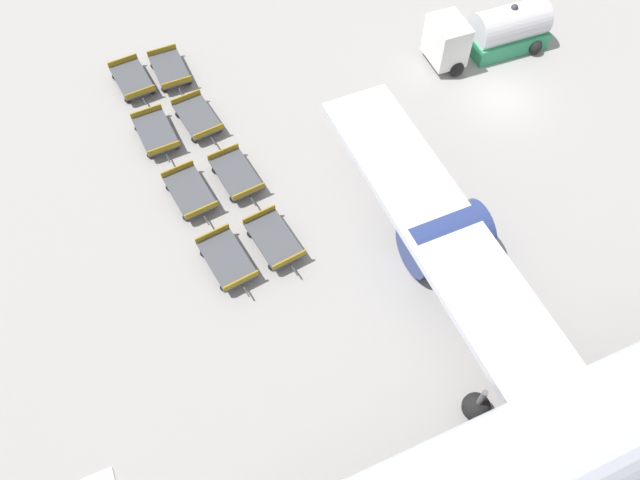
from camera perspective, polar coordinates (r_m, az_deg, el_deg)
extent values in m
plane|color=gray|center=(38.29, 16.19, 12.35)|extent=(500.00, 500.00, 0.00)
cylinder|color=silver|center=(25.68, 26.12, -14.21)|extent=(6.99, 37.40, 4.16)
cube|color=silver|center=(25.80, 22.83, -16.48)|extent=(39.02, 6.57, 0.44)
cylinder|color=navy|center=(29.49, 11.40, 0.13)|extent=(2.95, 3.99, 2.67)
cube|color=black|center=(26.31, 25.52, -14.76)|extent=(6.79, 33.70, 0.75)
cylinder|color=#56565B|center=(26.19, 14.48, -13.98)|extent=(0.24, 0.24, 1.71)
sphere|color=black|center=(26.97, 14.09, -14.59)|extent=(1.19, 1.19, 1.19)
cube|color=white|center=(38.73, 11.50, 17.44)|extent=(2.51, 1.93, 2.48)
cube|color=#2D8C5B|center=(41.48, 16.56, 17.21)|extent=(2.60, 4.80, 1.07)
cylinder|color=silver|center=(40.84, 16.95, 18.37)|extent=(2.37, 4.56, 2.23)
sphere|color=#333338|center=(40.19, 17.36, 19.60)|extent=(0.44, 0.44, 0.44)
sphere|color=black|center=(40.34, 10.74, 17.21)|extent=(0.90, 0.90, 0.90)
sphere|color=black|center=(38.87, 12.34, 15.09)|extent=(0.90, 0.90, 0.90)
sphere|color=black|center=(42.98, 17.36, 18.38)|extent=(0.90, 0.90, 0.90)
sphere|color=black|center=(41.60, 19.03, 16.39)|extent=(0.90, 0.90, 0.90)
cube|color=#424449|center=(38.76, -16.81, 13.93)|extent=(3.38, 2.26, 0.10)
cube|color=olive|center=(37.48, -16.11, 12.84)|extent=(0.37, 1.76, 0.32)
cube|color=olive|center=(39.80, -17.62, 15.38)|extent=(0.37, 1.76, 0.32)
cube|color=#333338|center=(37.41, -15.79, 12.14)|extent=(0.70, 0.18, 0.06)
sphere|color=black|center=(38.11, -17.18, 12.15)|extent=(0.36, 0.36, 0.36)
sphere|color=black|center=(38.27, -15.07, 13.03)|extent=(0.36, 0.36, 0.36)
sphere|color=black|center=(39.77, -18.22, 14.00)|extent=(0.36, 0.36, 0.36)
sphere|color=black|center=(39.92, -16.18, 14.85)|extent=(0.36, 0.36, 0.36)
cube|color=#424449|center=(35.37, -14.80, 9.53)|extent=(3.32, 2.14, 0.10)
cube|color=olive|center=(34.16, -14.08, 8.13)|extent=(0.30, 1.77, 0.32)
cube|color=olive|center=(36.32, -15.62, 11.28)|extent=(0.30, 1.77, 0.32)
cube|color=#333338|center=(34.13, -13.76, 7.34)|extent=(0.70, 0.15, 0.06)
sphere|color=black|center=(34.82, -15.27, 7.51)|extent=(0.36, 0.36, 0.36)
sphere|color=black|center=(34.93, -12.95, 8.42)|extent=(0.36, 0.36, 0.36)
sphere|color=black|center=(36.36, -16.33, 9.79)|extent=(0.36, 0.36, 0.36)
sphere|color=black|center=(36.46, -14.09, 10.66)|extent=(0.36, 0.36, 0.36)
cube|color=#424449|center=(32.25, -11.82, 4.36)|extent=(3.40, 2.32, 0.10)
cube|color=olive|center=(31.16, -10.77, 2.70)|extent=(0.41, 1.75, 0.32)
cube|color=olive|center=(33.06, -12.93, 6.37)|extent=(0.41, 1.75, 0.32)
cube|color=#333338|center=(31.19, -10.39, 1.85)|extent=(0.70, 0.19, 0.06)
sphere|color=black|center=(31.79, -12.15, 2.06)|extent=(0.36, 0.36, 0.36)
sphere|color=black|center=(31.98, -9.71, 3.18)|extent=(0.36, 0.36, 0.36)
sphere|color=black|center=(33.14, -13.63, 4.71)|extent=(0.36, 0.36, 0.36)
sphere|color=black|center=(33.33, -11.28, 5.78)|extent=(0.36, 0.36, 0.36)
cube|color=#424449|center=(29.61, -8.52, -1.71)|extent=(3.42, 2.36, 0.10)
cube|color=olive|center=(28.67, -7.23, -3.72)|extent=(0.43, 1.75, 0.32)
cube|color=olive|center=(30.27, -9.83, 0.61)|extent=(0.43, 1.75, 0.32)
cube|color=#333338|center=(28.77, -6.81, -4.63)|extent=(0.70, 0.20, 0.06)
sphere|color=black|center=(29.28, -8.80, -4.30)|extent=(0.36, 0.36, 0.36)
sphere|color=black|center=(29.49, -6.19, -3.01)|extent=(0.36, 0.36, 0.36)
sphere|color=black|center=(30.41, -10.60, -1.18)|extent=(0.36, 0.36, 0.36)
sphere|color=black|center=(30.62, -8.08, 0.03)|extent=(0.36, 0.36, 0.36)
cube|color=#424449|center=(38.87, -13.57, 14.99)|extent=(3.27, 2.05, 0.10)
cube|color=olive|center=(37.58, -12.95, 13.88)|extent=(0.24, 1.77, 0.32)
cube|color=olive|center=(39.91, -14.29, 16.49)|extent=(0.24, 1.77, 0.32)
cube|color=#333338|center=(37.51, -12.67, 13.15)|extent=(0.70, 0.12, 0.06)
sphere|color=black|center=(38.22, -14.06, 13.25)|extent=(0.36, 0.36, 0.36)
sphere|color=black|center=(38.37, -11.89, 14.00)|extent=(0.36, 0.36, 0.36)
sphere|color=black|center=(39.88, -14.98, 15.15)|extent=(0.36, 0.36, 0.36)
sphere|color=black|center=(40.02, -12.88, 15.87)|extent=(0.36, 0.36, 0.36)
cube|color=#424449|center=(35.67, -11.13, 11.01)|extent=(3.41, 2.34, 0.10)
cube|color=olive|center=(34.49, -10.14, 9.74)|extent=(0.42, 1.75, 0.32)
cube|color=olive|center=(36.60, -12.18, 12.66)|extent=(0.42, 1.75, 0.32)
cube|color=#333338|center=(34.46, -9.79, 8.97)|extent=(0.70, 0.19, 0.06)
sphere|color=black|center=(35.05, -11.41, 9.03)|extent=(0.36, 0.36, 0.36)
sphere|color=black|center=(35.34, -9.18, 10.01)|extent=(0.36, 0.36, 0.36)
sphere|color=black|center=(36.56, -12.83, 11.16)|extent=(0.36, 0.36, 0.36)
sphere|color=black|center=(36.83, -10.67, 12.09)|extent=(0.36, 0.36, 0.36)
cube|color=#424449|center=(32.59, -7.68, 6.02)|extent=(3.40, 2.31, 0.10)
cube|color=olive|center=(31.51, -6.53, 4.43)|extent=(0.40, 1.76, 0.32)
cube|color=olive|center=(33.39, -8.86, 7.99)|extent=(0.40, 1.76, 0.32)
cube|color=#333338|center=(31.55, -6.16, 3.58)|extent=(0.70, 0.19, 0.06)
sphere|color=black|center=(32.07, -7.97, 3.77)|extent=(0.36, 0.36, 0.36)
sphere|color=black|center=(32.38, -5.57, 4.85)|extent=(0.36, 0.36, 0.36)
sphere|color=black|center=(33.41, -9.59, 6.35)|extent=(0.36, 0.36, 0.36)
sphere|color=black|center=(33.70, -7.26, 7.37)|extent=(0.36, 0.36, 0.36)
cube|color=#424449|center=(29.98, -4.22, 0.11)|extent=(3.41, 2.35, 0.10)
cube|color=olive|center=(29.05, -2.81, -1.82)|extent=(0.43, 1.75, 0.32)
cube|color=olive|center=(30.61, -5.60, 2.37)|extent=(0.43, 1.75, 0.32)
cube|color=#333338|center=(29.15, -2.41, -2.72)|extent=(0.70, 0.20, 0.06)
sphere|color=black|center=(29.59, -4.44, -2.43)|extent=(0.36, 0.36, 0.36)
sphere|color=black|center=(29.92, -1.91, -1.17)|extent=(0.36, 0.36, 0.36)
sphere|color=black|center=(30.70, -6.38, 0.59)|extent=(0.36, 0.36, 0.36)
sphere|color=black|center=(31.02, -3.92, 1.77)|extent=(0.36, 0.36, 0.36)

